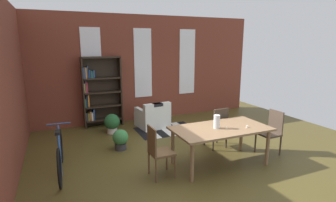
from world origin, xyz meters
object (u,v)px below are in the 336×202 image
(armchair_white, at_px, (153,117))
(potted_plant_by_shelf, at_px, (120,139))
(dining_chair_head_right, at_px, (271,131))
(dining_chair_far_right, at_px, (218,126))
(dining_table, at_px, (221,131))
(bicycle_second, at_px, (60,155))
(bookshelf_tall, at_px, (99,92))
(dining_chair_head_left, at_px, (158,150))
(vase_on_table, at_px, (217,122))
(potted_plant_corner, at_px, (112,123))

(armchair_white, bearing_deg, potted_plant_by_shelf, -134.53)
(dining_chair_head_right, bearing_deg, dining_chair_far_right, 140.91)
(dining_table, relative_size, potted_plant_by_shelf, 4.00)
(dining_table, relative_size, bicycle_second, 1.08)
(bookshelf_tall, height_order, potted_plant_by_shelf, bookshelf_tall)
(dining_table, bearing_deg, dining_chair_head_left, -179.94)
(dining_chair_head_left, relative_size, potted_plant_by_shelf, 2.02)
(bicycle_second, bearing_deg, armchair_white, 37.01)
(dining_table, bearing_deg, potted_plant_by_shelf, 137.32)
(bookshelf_tall, bearing_deg, dining_chair_head_right, -48.68)
(vase_on_table, height_order, potted_plant_corner, vase_on_table)
(dining_chair_head_right, height_order, bicycle_second, dining_chair_head_right)
(vase_on_table, bearing_deg, dining_chair_head_right, 0.11)
(dining_chair_far_right, xyz_separation_m, potted_plant_by_shelf, (-2.06, 0.78, -0.26))
(armchair_white, bearing_deg, dining_chair_head_left, -108.55)
(dining_table, bearing_deg, bookshelf_tall, 116.58)
(dining_chair_far_right, relative_size, potted_plant_corner, 1.82)
(vase_on_table, height_order, bookshelf_tall, bookshelf_tall)
(dining_chair_far_right, bearing_deg, bicycle_second, 177.45)
(vase_on_table, xyz_separation_m, dining_chair_head_right, (1.41, 0.00, -0.38))
(dining_table, bearing_deg, bicycle_second, 163.28)
(potted_plant_by_shelf, bearing_deg, dining_chair_far_right, -20.77)
(armchair_white, xyz_separation_m, potted_plant_by_shelf, (-1.25, -1.27, -0.03))
(dining_chair_far_right, relative_size, potted_plant_by_shelf, 2.02)
(potted_plant_corner, bearing_deg, bookshelf_tall, 102.26)
(vase_on_table, xyz_separation_m, potted_plant_by_shelf, (-1.53, 1.51, -0.64))
(vase_on_table, bearing_deg, armchair_white, 95.85)
(dining_table, relative_size, armchair_white, 2.12)
(dining_chair_head_left, bearing_deg, bicycle_second, 151.22)
(armchair_white, distance_m, potted_plant_by_shelf, 1.78)
(potted_plant_corner, bearing_deg, dining_table, -59.87)
(dining_chair_far_right, distance_m, potted_plant_corner, 2.83)
(dining_chair_head_left, bearing_deg, potted_plant_corner, 95.44)
(dining_chair_far_right, height_order, dining_chair_head_right, same)
(vase_on_table, xyz_separation_m, armchair_white, (-0.28, 2.78, -0.61))
(bicycle_second, bearing_deg, potted_plant_corner, 53.99)
(vase_on_table, relative_size, dining_chair_far_right, 0.28)
(bookshelf_tall, bearing_deg, potted_plant_by_shelf, -86.90)
(dining_chair_head_right, relative_size, potted_plant_corner, 1.82)
(dining_table, distance_m, potted_plant_corner, 3.16)
(dining_chair_head_left, height_order, armchair_white, dining_chair_head_left)
(vase_on_table, xyz_separation_m, bicycle_second, (-2.81, 0.87, -0.55))
(dining_table, height_order, dining_chair_head_right, dining_chair_head_right)
(dining_chair_head_left, distance_m, bookshelf_tall, 3.54)
(vase_on_table, relative_size, armchair_white, 0.30)
(potted_plant_corner, bearing_deg, dining_chair_head_right, -43.15)
(dining_table, distance_m, dining_chair_far_right, 0.86)
(dining_chair_head_right, xyz_separation_m, potted_plant_corner, (-2.89, 2.71, -0.23))
(dining_chair_far_right, xyz_separation_m, armchair_white, (-0.81, 2.05, -0.23))
(dining_chair_head_right, bearing_deg, armchair_white, 121.46)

